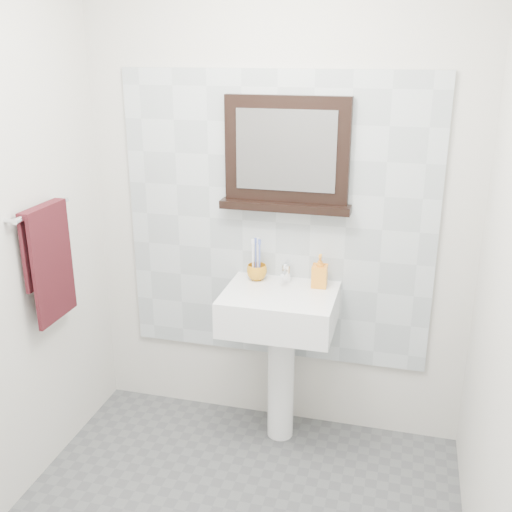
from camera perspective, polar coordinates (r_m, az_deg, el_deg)
The scene contains 9 objects.
back_wall at distance 3.05m, azimuth 2.02°, elevation 5.13°, with size 2.00×0.01×2.50m, color silver.
splashback at distance 3.07m, azimuth 1.95°, elevation 3.27°, with size 1.60×0.02×1.50m, color #B0BABF.
pedestal_sink at distance 3.02m, azimuth 2.29°, elevation -6.59°, with size 0.55×0.44×0.96m.
toothbrush_cup at distance 3.08m, azimuth 0.08°, elevation -1.55°, with size 0.10×0.10×0.08m, color orange.
toothbrushes at distance 3.05m, azimuth 0.04°, elevation -0.09°, with size 0.05×0.04×0.21m.
soap_dispenser at distance 2.99m, azimuth 6.09°, elevation -1.42°, with size 0.08×0.08×0.17m, color orange.
framed_mirror at distance 2.95m, azimuth 2.93°, elevation 9.42°, with size 0.65×0.11×0.55m.
towel_bar at distance 2.86m, azimuth -19.75°, elevation 4.14°, with size 0.07×0.40×0.03m.
hand_towel at distance 2.92m, azimuth -19.17°, elevation 0.15°, with size 0.06×0.30×0.55m.
Camera 1 is at (0.64, -1.79, 2.00)m, focal length 42.00 mm.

